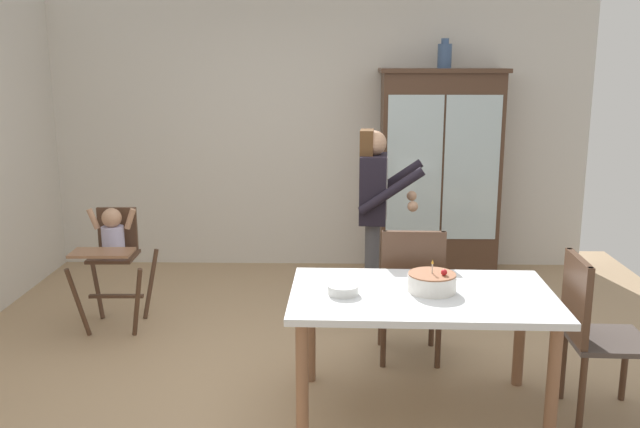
{
  "coord_description": "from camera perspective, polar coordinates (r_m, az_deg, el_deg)",
  "views": [
    {
      "loc": [
        0.17,
        -4.22,
        2.06
      ],
      "look_at": [
        0.07,
        0.7,
        0.95
      ],
      "focal_mm": 38.86,
      "sensor_mm": 36.0,
      "label": 1
    }
  ],
  "objects": [
    {
      "name": "china_cabinet",
      "position": [
        6.74,
        9.78,
        3.41
      ],
      "size": [
        1.18,
        0.48,
        1.97
      ],
      "color": "#4C3323",
      "rests_on": "ground_plane"
    },
    {
      "name": "ceramic_vase",
      "position": [
        6.66,
        10.23,
        12.76
      ],
      "size": [
        0.13,
        0.13,
        0.27
      ],
      "color": "#3D567F",
      "rests_on": "china_cabinet"
    },
    {
      "name": "high_chair_with_toddler",
      "position": [
        5.53,
        -16.68,
        -2.55
      ],
      "size": [
        0.59,
        0.69,
        0.95
      ],
      "rotation": [
        0.0,
        0.0,
        0.03
      ],
      "color": "#4C3323",
      "rests_on": "ground_plane"
    },
    {
      "name": "birthday_cake",
      "position": [
        4.07,
        9.2,
        -5.57
      ],
      "size": [
        0.28,
        0.28,
        0.19
      ],
      "color": "white",
      "rests_on": "dining_table"
    },
    {
      "name": "dining_chair_far_side",
      "position": [
        4.75,
        7.51,
        -5.86
      ],
      "size": [
        0.45,
        0.45,
        0.96
      ],
      "rotation": [
        0.0,
        0.0,
        3.12
      ],
      "color": "#4C3323",
      "rests_on": "ground_plane"
    },
    {
      "name": "adult_person",
      "position": [
        5.37,
        4.48,
        0.95
      ],
      "size": [
        0.53,
        0.51,
        1.53
      ],
      "rotation": [
        0.0,
        0.0,
        1.48
      ],
      "color": "#47474C",
      "rests_on": "ground_plane"
    },
    {
      "name": "wall_back",
      "position": [
        6.89,
        -0.22,
        6.8
      ],
      "size": [
        5.32,
        0.06,
        2.7
      ],
      "primitive_type": "cube",
      "color": "beige",
      "rests_on": "ground_plane"
    },
    {
      "name": "serving_bowl",
      "position": [
        3.98,
        1.92,
        -6.24
      ],
      "size": [
        0.18,
        0.18,
        0.05
      ],
      "primitive_type": "cylinder",
      "color": "silver",
      "rests_on": "dining_table"
    },
    {
      "name": "dining_chair_right_end",
      "position": [
        4.33,
        21.44,
        -8.52
      ],
      "size": [
        0.45,
        0.45,
        0.96
      ],
      "rotation": [
        0.0,
        0.0,
        1.54
      ],
      "color": "#4C3323",
      "rests_on": "ground_plane"
    },
    {
      "name": "dining_table",
      "position": [
        4.09,
        8.37,
        -7.66
      ],
      "size": [
        1.54,
        0.94,
        0.74
      ],
      "color": "silver",
      "rests_on": "ground_plane"
    },
    {
      "name": "ground_plane",
      "position": [
        4.7,
        -1.01,
        -13.3
      ],
      "size": [
        6.24,
        6.24,
        0.0
      ],
      "primitive_type": "plane",
      "color": "tan"
    }
  ]
}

